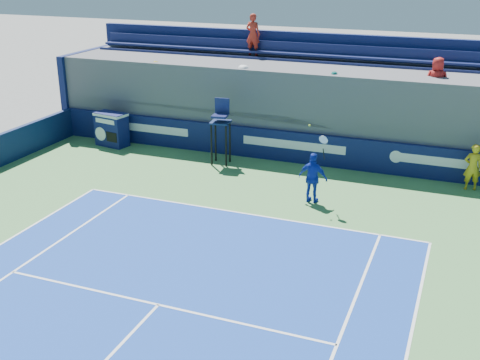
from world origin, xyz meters
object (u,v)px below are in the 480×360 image
at_px(match_clock, 112,128).
at_px(tennis_player, 313,178).
at_px(umpire_chair, 221,125).
at_px(ball_person, 473,167).

xyz_separation_m(match_clock, tennis_player, (9.27, -2.86, 0.09)).
bearing_deg(umpire_chair, match_clock, 174.99).
bearing_deg(tennis_player, match_clock, 162.84).
bearing_deg(match_clock, umpire_chair, -5.01).
relative_size(umpire_chair, tennis_player, 0.96).
relative_size(ball_person, umpire_chair, 0.65).
xyz_separation_m(match_clock, umpire_chair, (5.08, -0.45, 0.79)).
height_order(match_clock, umpire_chair, umpire_chair).
bearing_deg(ball_person, umpire_chair, -11.34).
height_order(match_clock, tennis_player, tennis_player).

